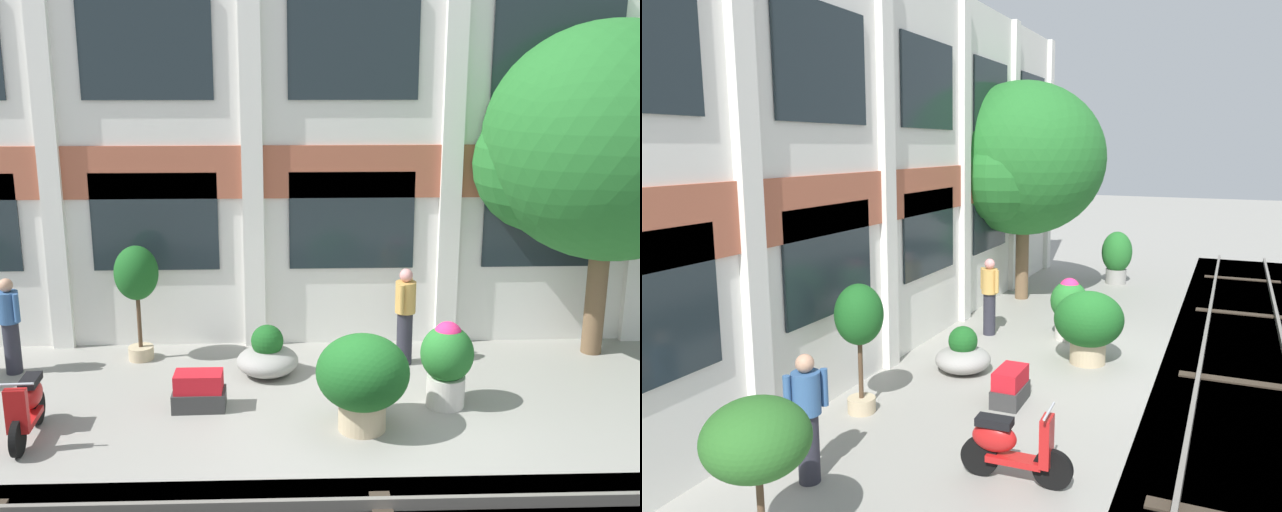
{
  "view_description": "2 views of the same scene",
  "coord_description": "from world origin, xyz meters",
  "views": [
    {
      "loc": [
        -1.01,
        -9.53,
        4.86
      ],
      "look_at": [
        -0.59,
        2.17,
        1.87
      ],
      "focal_mm": 42.0,
      "sensor_mm": 36.0,
      "label": 1
    },
    {
      "loc": [
        -11.16,
        -2.46,
        3.97
      ],
      "look_at": [
        -0.79,
        2.08,
        1.97
      ],
      "focal_mm": 35.0,
      "sensor_mm": 36.0,
      "label": 2
    }
  ],
  "objects": [
    {
      "name": "broadleaf_tree",
      "position": [
        4.16,
        2.53,
        3.54
      ],
      "size": [
        4.35,
        4.15,
        5.59
      ],
      "color": "brown",
      "rests_on": "ground"
    },
    {
      "name": "resident_by_doorway",
      "position": [
        0.82,
        2.15,
        0.88
      ],
      "size": [
        0.34,
        0.48,
        1.64
      ],
      "rotation": [
        0.0,
        0.0,
        -0.46
      ],
      "color": "#282833",
      "rests_on": "ground"
    },
    {
      "name": "potted_plant_glazed_jar",
      "position": [
        6.99,
        0.57,
        0.83
      ],
      "size": [
        0.87,
        0.87,
        1.53
      ],
      "color": "gray",
      "rests_on": "ground"
    },
    {
      "name": "potted_plant_square_trough",
      "position": [
        -2.4,
        0.55,
        0.27
      ],
      "size": [
        0.78,
        0.46,
        0.56
      ],
      "color": "#333333",
      "rests_on": "ground"
    },
    {
      "name": "scooter_near_curb",
      "position": [
        -4.58,
        -0.21,
        0.44
      ],
      "size": [
        0.5,
        1.38,
        0.98
      ],
      "rotation": [
        0.0,
        0.0,
        4.76
      ],
      "color": "black",
      "rests_on": "ground"
    },
    {
      "name": "potted_plant_wide_bowl",
      "position": [
        -1.45,
        1.77,
        0.31
      ],
      "size": [
        1.0,
        1.0,
        0.83
      ],
      "color": "gray",
      "rests_on": "ground"
    },
    {
      "name": "potted_plant_tall_urn",
      "position": [
        -3.62,
        2.5,
        1.41
      ],
      "size": [
        0.73,
        0.73,
        1.98
      ],
      "color": "tan",
      "rests_on": "ground"
    },
    {
      "name": "ground_plane",
      "position": [
        0.0,
        0.0,
        0.0
      ],
      "size": [
        80.0,
        80.0,
        0.0
      ],
      "primitive_type": "plane",
      "color": "gray"
    },
    {
      "name": "rail_tracks",
      "position": [
        0.0,
        -2.82,
        -0.13
      ],
      "size": [
        24.95,
        2.8,
        0.43
      ],
      "color": "#4C473F",
      "rests_on": "ground"
    },
    {
      "name": "resident_watching_tracks",
      "position": [
        -5.57,
        1.98,
        0.85
      ],
      "size": [
        0.45,
        0.35,
        1.6
      ],
      "rotation": [
        0.0,
        0.0,
        -2.19
      ],
      "color": "#282833",
      "rests_on": "ground"
    },
    {
      "name": "potted_plant_fluted_column",
      "position": [
        1.2,
        0.53,
        0.72
      ],
      "size": [
        0.77,
        0.77,
        1.3
      ],
      "color": "beige",
      "rests_on": "ground"
    },
    {
      "name": "potted_plant_terracotta_small",
      "position": [
        -7.0,
        1.43,
        1.26
      ],
      "size": [
        1.02,
        1.02,
        1.69
      ],
      "color": "gray",
      "rests_on": "ground"
    },
    {
      "name": "apartment_facade",
      "position": [
        0.0,
        3.39,
        3.6
      ],
      "size": [
        17.31,
        0.64,
        7.2
      ],
      "color": "silver",
      "rests_on": "ground"
    },
    {
      "name": "potted_plant_ribbed_drum",
      "position": [
        -0.09,
        -0.16,
        0.78
      ],
      "size": [
        1.28,
        1.28,
        1.35
      ],
      "color": "tan",
      "rests_on": "ground"
    }
  ]
}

